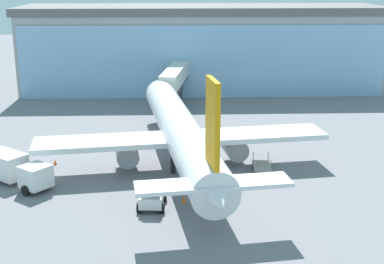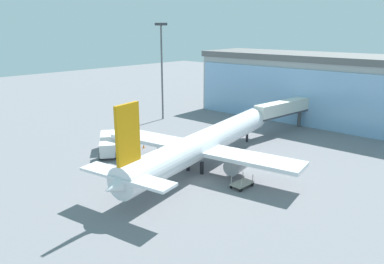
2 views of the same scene
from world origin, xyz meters
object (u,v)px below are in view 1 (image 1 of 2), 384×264
baggage_cart (262,166)px  safety_cone_wingtip (55,162)px  pushback_tug (152,196)px  safety_cone_nose (184,199)px  catering_truck (15,169)px  airplane (181,132)px  jet_bridge (175,78)px

baggage_cart → safety_cone_wingtip: (-20.06, 1.56, -0.23)m
pushback_tug → baggage_cart: bearing=-48.3°
pushback_tug → safety_cone_nose: size_ratio=5.88×
catering_truck → baggage_cart: 22.51m
airplane → safety_cone_nose: airplane is taller
jet_bridge → baggage_cart: (9.20, -25.10, -3.72)m
baggage_cart → catering_truck: bearing=-80.2°
baggage_cart → pushback_tug: bearing=-48.6°
baggage_cart → safety_cone_nose: size_ratio=5.13×
jet_bridge → baggage_cart: jet_bridge is taller
jet_bridge → catering_truck: size_ratio=1.95×
catering_truck → baggage_cart: bearing=45.0°
catering_truck → safety_cone_nose: 15.53m
safety_cone_nose → safety_cone_wingtip: 15.63m
safety_cone_nose → pushback_tug: bearing=-158.5°
jet_bridge → airplane: size_ratio=0.38×
baggage_cart → safety_cone_wingtip: size_ratio=5.13×
jet_bridge → safety_cone_nose: (2.00, -32.43, -3.95)m
catering_truck → airplane: bearing=55.5°
airplane → catering_truck: airplane is taller
catering_truck → safety_cone_nose: bearing=21.8°
baggage_cart → airplane: bearing=-101.0°
catering_truck → safety_cone_wingtip: size_ratio=13.09×
jet_bridge → baggage_cart: size_ratio=4.97×
jet_bridge → pushback_tug: bearing=-174.9°
jet_bridge → baggage_cart: 26.99m
jet_bridge → pushback_tug: size_ratio=4.34×
jet_bridge → catering_truck: (-13.01, -28.61, -2.76)m
airplane → safety_cone_wingtip: (-12.37, -0.06, -3.05)m
safety_cone_nose → safety_cone_wingtip: same height
airplane → baggage_cart: size_ratio=12.93×
airplane → pushback_tug: (-2.04, -9.93, -2.35)m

